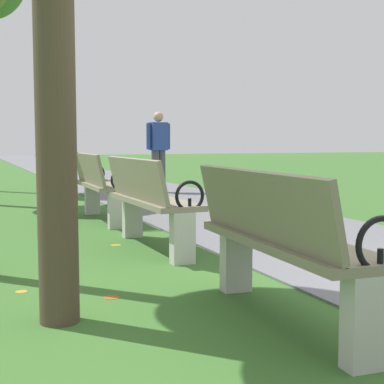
% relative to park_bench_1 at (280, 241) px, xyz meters
% --- Properties ---
extents(ground_plane, '(80.00, 80.00, 0.00)m').
position_rel_park_bench_1_xyz_m(ground_plane, '(0.50, 0.00, -0.49)').
color(ground_plane, '#386628').
extents(paved_walkway, '(2.63, 44.00, 0.02)m').
position_rel_park_bench_1_xyz_m(paved_walkway, '(1.82, 18.00, -0.48)').
color(paved_walkway, slate).
rests_on(paved_walkway, ground).
extents(park_bench_1, '(0.55, 1.62, 0.90)m').
position_rel_park_bench_1_xyz_m(park_bench_1, '(0.00, 0.00, 0.00)').
color(park_bench_1, gray).
rests_on(park_bench_1, ground).
extents(park_bench_2, '(0.49, 1.61, 0.90)m').
position_rel_park_bench_1_xyz_m(park_bench_2, '(-0.00, 2.46, 0.00)').
color(park_bench_2, gray).
rests_on(park_bench_2, ground).
extents(park_bench_3, '(0.50, 1.61, 0.90)m').
position_rel_park_bench_1_xyz_m(park_bench_3, '(-0.00, 4.61, 0.00)').
color(park_bench_3, gray).
rests_on(park_bench_3, ground).
extents(pedestrian_walking, '(0.52, 0.27, 1.62)m').
position_rel_park_bench_1_xyz_m(pedestrian_walking, '(2.03, 8.14, 0.44)').
color(pedestrian_walking, '#4C4C56').
rests_on(pedestrian_walking, paved_walkway).
extents(scattered_leaves, '(4.47, 5.06, 0.02)m').
position_rel_park_bench_1_xyz_m(scattered_leaves, '(0.28, 1.79, -0.47)').
color(scattered_leaves, '#BC842D').
rests_on(scattered_leaves, ground).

